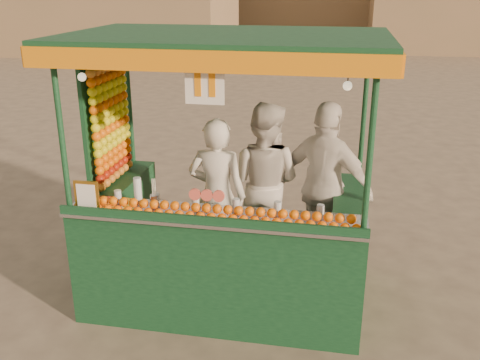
% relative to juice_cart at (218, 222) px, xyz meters
% --- Properties ---
extents(ground, '(90.00, 90.00, 0.00)m').
position_rel_juice_cart_xyz_m(ground, '(-0.14, -0.06, -0.88)').
color(ground, brown).
rests_on(ground, ground).
extents(juice_cart, '(3.01, 1.95, 2.73)m').
position_rel_juice_cart_xyz_m(juice_cart, '(0.00, 0.00, 0.00)').
color(juice_cart, '#0D311B').
rests_on(juice_cart, ground).
extents(vendor_left, '(0.60, 0.40, 1.62)m').
position_rel_juice_cart_xyz_m(vendor_left, '(-0.03, 0.09, 0.25)').
color(vendor_left, silver).
rests_on(vendor_left, ground).
extents(vendor_middle, '(0.97, 0.83, 1.72)m').
position_rel_juice_cart_xyz_m(vendor_middle, '(0.40, 0.46, 0.29)').
color(vendor_middle, beige).
rests_on(vendor_middle, ground).
extents(vendor_right, '(1.12, 0.84, 1.76)m').
position_rel_juice_cart_xyz_m(vendor_right, '(1.05, 0.38, 0.32)').
color(vendor_right, white).
rests_on(vendor_right, ground).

